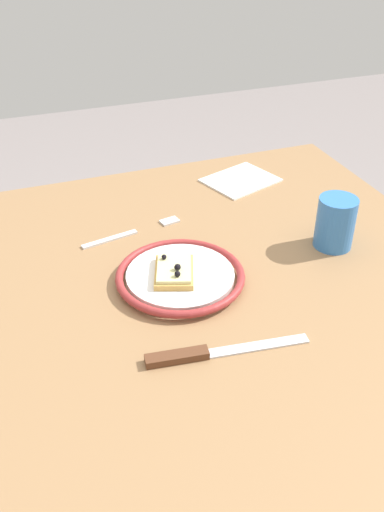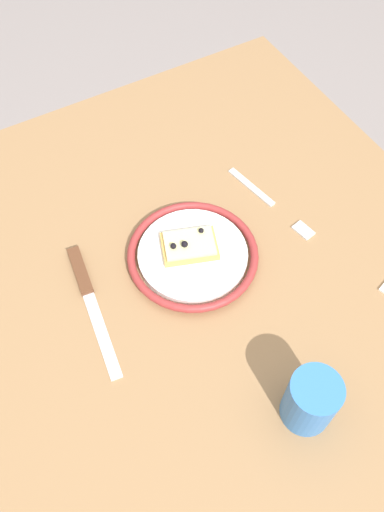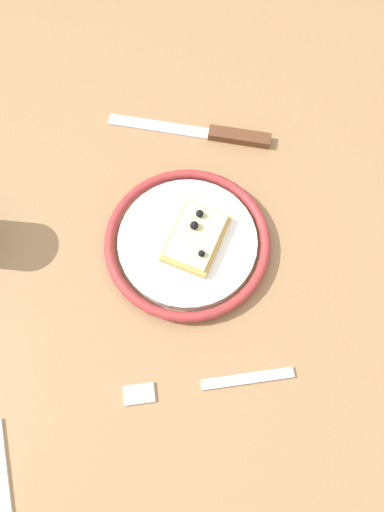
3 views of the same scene
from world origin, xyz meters
The scene contains 7 objects.
ground_plane centered at (0.00, 0.00, 0.00)m, with size 6.00×6.00×0.00m, color gray.
dining_table centered at (0.00, 0.00, 0.62)m, with size 1.00×0.96×0.72m.
plate centered at (-0.06, -0.03, 0.73)m, with size 0.22×0.22×0.02m.
pizza_slice_near centered at (-0.06, -0.04, 0.74)m, with size 0.11×0.09×0.03m.
knife centered at (0.12, -0.06, 0.72)m, with size 0.05×0.24×0.01m.
fork centered at (-0.24, -0.06, 0.72)m, with size 0.06×0.20×0.00m.
cup centered at (-0.07, 0.27, 0.76)m, with size 0.07×0.07×0.10m, color #3372BF.
Camera 2 is at (0.18, 0.39, 1.45)m, focal length 37.18 mm.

